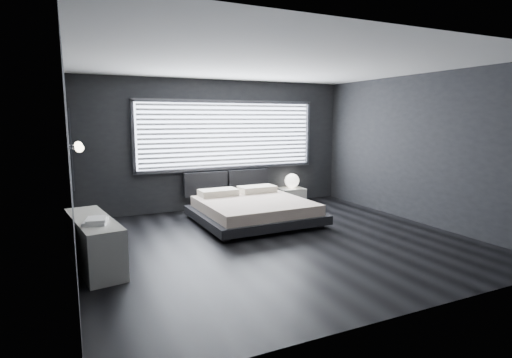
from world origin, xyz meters
name	(u,v)px	position (x,y,z in m)	size (l,w,h in m)	color
room	(279,155)	(0.00, 0.00, 1.40)	(6.04, 6.00, 2.80)	black
window	(229,135)	(0.20, 2.70, 1.61)	(4.14, 0.09, 1.52)	white
headboard	(227,182)	(0.13, 2.64, 0.57)	(1.96, 0.16, 0.52)	black
sconce_near	(79,148)	(-2.88, 0.05, 1.60)	(0.18, 0.11, 0.11)	silver
sconce_far	(78,145)	(-2.88, 0.65, 1.60)	(0.18, 0.11, 0.11)	silver
wall_art_upper	(70,130)	(-2.98, -0.55, 1.85)	(0.01, 0.48, 0.48)	#47474C
wall_art_lower	(73,169)	(-2.98, -0.30, 1.38)	(0.01, 0.48, 0.48)	#47474C
bed	(253,209)	(0.13, 1.24, 0.26)	(2.20, 2.11, 0.56)	black
nightstand	(291,195)	(1.68, 2.50, 0.17)	(0.60, 0.50, 0.35)	silver
orb_lamp	(292,181)	(1.72, 2.53, 0.52)	(0.34, 0.34, 0.34)	white
dresser	(94,242)	(-2.78, 0.06, 0.33)	(0.71, 1.70, 0.66)	silver
book_stack	(96,221)	(-2.75, -0.25, 0.69)	(0.35, 0.41, 0.07)	white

